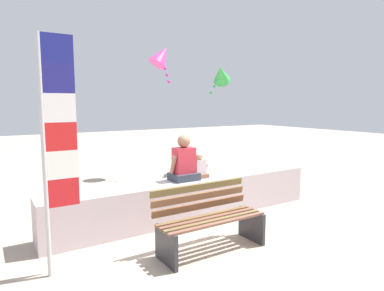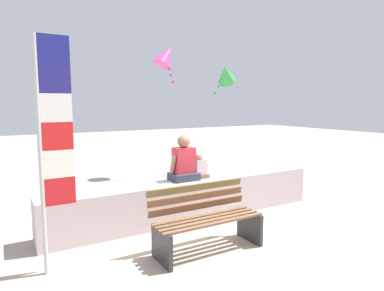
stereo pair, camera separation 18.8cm
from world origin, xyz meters
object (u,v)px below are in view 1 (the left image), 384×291
(kite_green, at_px, (221,74))
(person_child, at_px, (200,168))
(park_bench, at_px, (209,220))
(person_adult, at_px, (184,163))
(kite_magenta, at_px, (162,56))
(flag_banner, at_px, (54,137))

(kite_green, bearing_deg, person_child, -132.52)
(park_bench, height_order, person_adult, person_adult)
(person_adult, distance_m, person_child, 0.35)
(kite_magenta, bearing_deg, flag_banner, -129.87)
(flag_banner, xyz_separation_m, kite_green, (5.19, 3.73, 1.21))
(park_bench, bearing_deg, kite_green, 51.23)
(flag_banner, bearing_deg, kite_green, 35.72)
(person_child, distance_m, kite_magenta, 4.34)
(person_adult, bearing_deg, kite_green, 44.10)
(person_child, bearing_deg, person_adult, -179.93)
(flag_banner, distance_m, kite_green, 6.51)
(person_child, relative_size, flag_banner, 0.17)
(person_adult, distance_m, kite_magenta, 4.36)
(person_adult, relative_size, person_child, 1.72)
(kite_magenta, xyz_separation_m, kite_green, (1.60, -0.57, -0.45))
(person_adult, bearing_deg, flag_banner, -158.82)
(person_child, distance_m, kite_green, 4.36)
(person_child, height_order, flag_banner, flag_banner)
(person_child, xyz_separation_m, kite_green, (2.63, 2.87, 1.98))
(park_bench, distance_m, person_child, 1.49)
(park_bench, relative_size, person_child, 3.35)
(person_adult, height_order, kite_magenta, kite_magenta)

